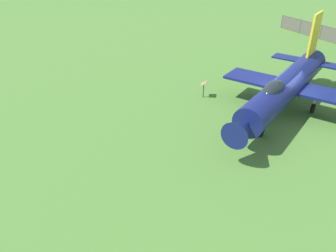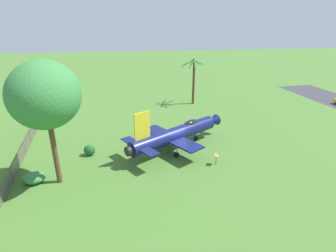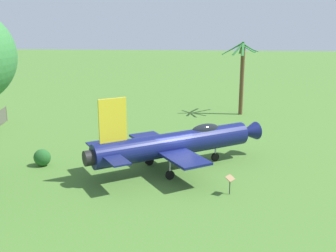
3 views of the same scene
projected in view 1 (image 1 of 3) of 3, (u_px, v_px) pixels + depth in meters
ground_plane at (282, 113)px, 21.58m from camera, size 200.00×200.00×0.00m
display_jet at (285, 87)px, 20.41m from camera, size 9.54×12.26×5.36m
info_plaque at (204, 86)px, 23.18m from camera, size 0.72×0.66×1.14m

